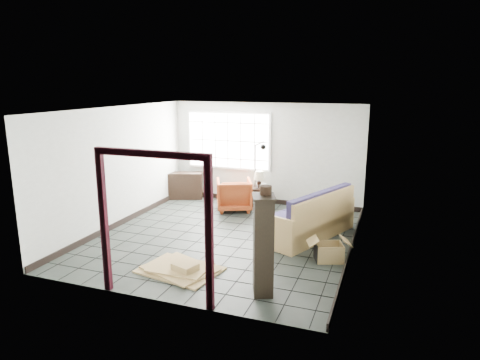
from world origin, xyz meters
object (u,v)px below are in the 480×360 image
at_px(tall_shelf, 263,245).
at_px(side_table, 258,191).
at_px(futon_sofa, 311,220).
at_px(armchair, 234,193).

bearing_deg(tall_shelf, side_table, 86.84).
height_order(futon_sofa, armchair, futon_sofa).
distance_m(side_table, tall_shelf, 4.67).
distance_m(futon_sofa, tall_shelf, 2.68).
bearing_deg(side_table, futon_sofa, -46.40).
bearing_deg(tall_shelf, armchair, 94.86).
xyz_separation_m(futon_sofa, tall_shelf, (-0.22, -2.63, 0.41)).
relative_size(armchair, tall_shelf, 0.56).
relative_size(futon_sofa, armchair, 2.81).
distance_m(futon_sofa, armchair, 2.48).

